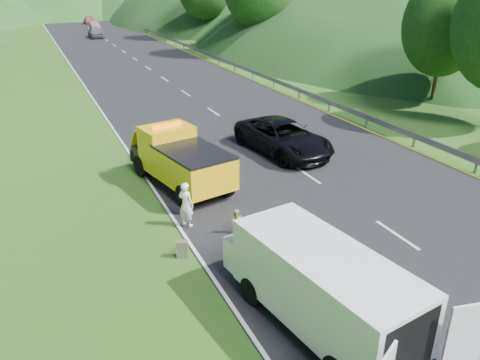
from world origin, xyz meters
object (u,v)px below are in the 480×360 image
child (237,235)px  suitcase (182,249)px  passing_suv (283,153)px  white_van (319,283)px  tow_truck (180,159)px  woman (187,226)px  worker (364,314)px

child → suitcase: suitcase is taller
child → passing_suv: 8.75m
white_van → child: (-0.01, 5.11, -1.30)m
child → passing_suv: bearing=98.8°
tow_truck → child: (0.50, -4.97, -1.24)m
suitcase → passing_suv: 10.70m
woman → worker: 7.26m
worker → passing_suv: size_ratio=0.27×
tow_truck → white_van: bearing=-98.7°
tow_truck → child: size_ratio=6.47×
tow_truck → worker: (1.91, -10.30, -1.24)m
worker → passing_suv: passing_suv is taller
white_van → child: size_ratio=7.09×
white_van → woman: bearing=94.0°
child → suitcase: bearing=-117.1°
passing_suv → white_van: bearing=-122.5°
tow_truck → suitcase: tow_truck is taller
worker → passing_suv: bearing=61.7°
white_van → woman: size_ratio=3.95×
child → woman: bearing=-175.2°
suitcase → worker: bearing=-52.7°
white_van → woman: (-1.43, 6.47, -1.30)m
white_van → passing_suv: 13.16m
tow_truck → worker: 10.54m
white_van → child: white_van is taller
suitcase → woman: bearing=67.7°
passing_suv → suitcase: bearing=-144.2°
white_van → suitcase: white_van is taller
passing_suv → child: bearing=-136.9°
woman → worker: (2.83, -6.69, 0.00)m
tow_truck → suitcase: bearing=-118.8°
suitcase → passing_suv: bearing=43.1°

